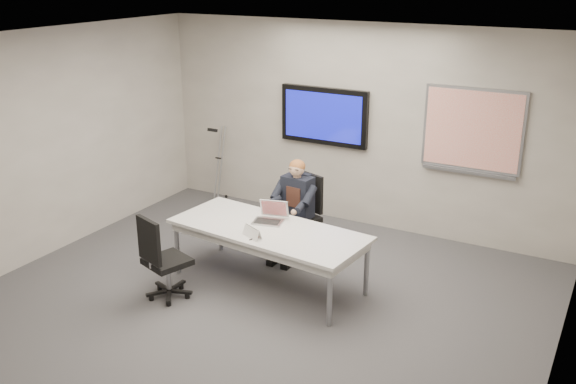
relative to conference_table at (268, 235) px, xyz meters
The scene contains 15 objects.
floor 0.98m from the conference_table, 81.10° to the right, with size 6.00×6.00×0.02m, color #3D3C3F.
ceiling 2.31m from the conference_table, 81.10° to the right, with size 6.00×6.00×0.02m, color silver.
wall_back 2.39m from the conference_table, 87.02° to the left, with size 6.00×0.02×2.80m, color gray.
wall_left 3.08m from the conference_table, 165.43° to the right, with size 0.02×6.00×2.80m, color gray.
wall_right 3.30m from the conference_table, 13.52° to the right, with size 0.02×6.00×2.80m, color gray.
conference_table is the anchor object (origin of this frame).
tv_display 2.40m from the conference_table, 99.88° to the left, with size 1.30×0.09×0.80m.
whiteboard 2.92m from the conference_table, 53.10° to the left, with size 1.25×0.08×1.10m.
office_chair_far 1.05m from the conference_table, 95.92° to the left, with size 0.61×0.61×1.00m.
office_chair_near 1.22m from the conference_table, 134.53° to the right, with size 0.59×0.59×0.98m.
seated_person 0.78m from the conference_table, 98.79° to the left, with size 0.40×0.69×1.24m.
crutch 2.89m from the conference_table, 135.58° to the left, with size 0.17×0.37×1.22m, color #979A9E, non-canonical shape.
laptop 0.26m from the conference_table, 113.24° to the left, with size 0.38×0.38×0.24m.
name_tent 0.32m from the conference_table, 96.55° to the right, with size 0.28×0.08×0.11m, color silver, non-canonical shape.
pen 0.34m from the conference_table, 87.25° to the right, with size 0.01×0.01×0.13m, color black.
Camera 1 is at (3.29, -4.97, 3.50)m, focal length 40.00 mm.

